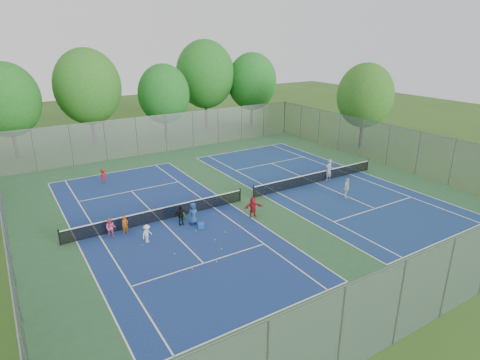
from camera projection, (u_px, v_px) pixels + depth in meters
name	position (u px, v px, depth m)	size (l,w,h in m)	color
ground	(247.00, 200.00, 30.81)	(120.00, 120.00, 0.00)	#2F561A
court_pad	(247.00, 200.00, 30.81)	(32.00, 32.00, 0.01)	#2A5A32
court_left	(161.00, 221.00, 27.33)	(10.97, 23.77, 0.01)	navy
court_right	(315.00, 183.00, 34.29)	(10.97, 23.77, 0.01)	navy
net_left	(160.00, 215.00, 27.18)	(12.87, 0.10, 0.91)	black
net_right	(316.00, 178.00, 34.14)	(12.87, 0.10, 0.91)	black
fence_north	(166.00, 133.00, 42.88)	(32.00, 0.10, 4.00)	gray
fence_south	(447.00, 279.00, 17.38)	(32.00, 0.10, 4.00)	gray
fence_west	(5.00, 226.00, 22.17)	(32.00, 0.10, 4.00)	gray
fence_east	(388.00, 146.00, 38.08)	(32.00, 0.10, 4.00)	gray
tree_nw	(6.00, 100.00, 39.36)	(6.40, 6.40, 9.58)	#443326
tree_nl	(88.00, 87.00, 43.91)	(7.20, 7.20, 10.69)	#443326
tree_nc	(164.00, 94.00, 46.69)	(6.00, 6.00, 8.85)	#443326
tree_nr	(205.00, 74.00, 51.99)	(7.60, 7.60, 11.42)	#443326
tree_ne	(252.00, 82.00, 53.75)	(6.60, 6.60, 9.77)	#443326
tree_side_e	(365.00, 96.00, 43.07)	(6.00, 6.00, 9.20)	#443326
ball_crate	(201.00, 226.00, 26.29)	(0.38, 0.38, 0.33)	blue
ball_hopper	(182.00, 216.00, 27.49)	(0.25, 0.25, 0.50)	#227E2F
student_a	(125.00, 225.00, 25.36)	(0.45, 0.29, 1.23)	#C35912
student_b	(111.00, 228.00, 24.90)	(0.63, 0.49, 1.30)	#E5597E
student_c	(147.00, 234.00, 24.32)	(0.76, 0.44, 1.17)	white
student_d	(181.00, 215.00, 26.52)	(0.83, 0.35, 1.42)	black
student_e	(193.00, 214.00, 26.61)	(0.75, 0.49, 1.53)	navy
student_f	(253.00, 207.00, 27.67)	(1.38, 0.44, 1.48)	#AD1825
child_far_baseline	(103.00, 176.00, 34.19)	(0.79, 0.46, 1.23)	maroon
instructor	(329.00, 170.00, 34.53)	(0.70, 0.46, 1.92)	#9B9B9E
teen_court_b	(347.00, 188.00, 30.85)	(0.95, 0.40, 1.63)	silver
tennis_ball_0	(214.00, 215.00, 28.18)	(0.07, 0.07, 0.07)	#C9D230
tennis_ball_1	(225.00, 232.00, 25.65)	(0.07, 0.07, 0.07)	gold
tennis_ball_2	(216.00, 262.00, 22.35)	(0.07, 0.07, 0.07)	#EEF438
tennis_ball_3	(215.00, 240.00, 24.71)	(0.07, 0.07, 0.07)	#CCEE37
tennis_ball_4	(192.00, 269.00, 21.65)	(0.07, 0.07, 0.07)	#ADCF30
tennis_ball_5	(174.00, 254.00, 23.12)	(0.07, 0.07, 0.07)	#E1EE37
tennis_ball_6	(196.00, 231.00, 25.84)	(0.07, 0.07, 0.07)	#C2E334
tennis_ball_7	(179.00, 239.00, 24.89)	(0.07, 0.07, 0.07)	#CDD932
tennis_ball_8	(143.00, 245.00, 24.07)	(0.07, 0.07, 0.07)	#B1D832
tennis_ball_9	(222.00, 249.00, 23.66)	(0.07, 0.07, 0.07)	gold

